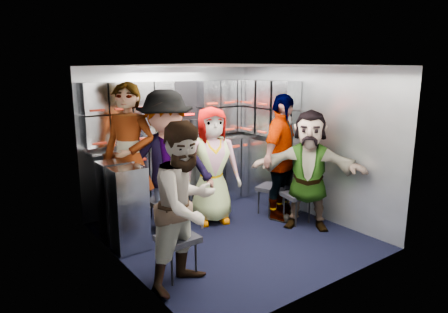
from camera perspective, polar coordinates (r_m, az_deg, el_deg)
floor at (r=5.15m, az=1.08°, el=-11.23°), size 3.00×3.00×0.00m
wall_back at (r=6.07m, az=-7.50°, el=2.66°), size 2.80×0.04×2.10m
wall_left at (r=4.16m, az=-14.42°, el=-2.14°), size 0.04×3.00×2.10m
wall_right at (r=5.77m, az=12.26°, el=1.98°), size 0.04×3.00×2.10m
ceiling at (r=4.72m, az=1.19°, el=12.82°), size 2.80×3.00×0.02m
cart_bank_back at (r=6.01m, az=-6.38°, el=-2.83°), size 2.68×0.38×0.99m
cart_bank_left at (r=4.89m, az=-14.26°, el=-6.74°), size 0.38×0.76×0.99m
counter at (r=5.90m, az=-6.50°, el=2.05°), size 2.68×0.42×0.03m
locker_bank_back at (r=5.88m, az=-6.91°, el=6.69°), size 2.68×0.28×0.82m
locker_bank_right at (r=6.09m, az=6.55°, el=6.89°), size 0.28×1.00×0.82m
right_cabinet at (r=6.19m, az=6.95°, el=-2.34°), size 0.28×1.20×1.00m
coffee_niche at (r=6.03m, az=-5.68°, el=6.66°), size 0.46×0.16×0.84m
red_latch_strip at (r=5.75m, az=-5.47°, el=0.44°), size 2.60×0.02×0.03m
jump_seat_near_left at (r=4.09m, az=-6.63°, el=-11.87°), size 0.38×0.36×0.44m
jump_seat_mid_left at (r=5.30m, az=-8.99°, el=-6.51°), size 0.35×0.34×0.41m
jump_seat_center at (r=5.64m, az=-2.75°, el=-5.20°), size 0.43×0.41×0.41m
jump_seat_mid_right at (r=5.79m, az=6.73°, el=-4.66°), size 0.46×0.44×0.42m
jump_seat_near_right at (r=5.53m, az=10.41°, el=-5.66°), size 0.42×0.40×0.42m
attendant_standing at (r=5.10m, az=-13.35°, el=-0.47°), size 0.78×0.84×1.92m
attendant_arc_a at (r=3.79m, az=-5.43°, el=-7.03°), size 0.93×0.82×1.61m
attendant_arc_b at (r=5.00m, az=-8.25°, el=-1.06°), size 1.36×1.12×1.83m
attendant_arc_c at (r=5.38m, az=-1.74°, el=-1.30°), size 0.89×0.73×1.58m
attendant_arc_d at (r=5.54m, az=8.12°, el=-0.15°), size 1.11×0.83×1.75m
attendant_arc_e at (r=5.30m, az=11.99°, el=-1.90°), size 1.28×1.41×1.56m
bottle_left at (r=5.61m, az=-10.50°, el=2.78°), size 0.07×0.07×0.24m
bottle_mid at (r=5.54m, az=-12.18°, el=2.51°), size 0.06×0.06×0.22m
bottle_right at (r=6.11m, az=-1.97°, el=3.82°), size 0.07×0.07×0.25m
cup_left at (r=5.47m, az=-13.77°, el=1.62°), size 0.07×0.07×0.09m
cup_right at (r=6.13m, az=-1.63°, el=3.14°), size 0.07×0.07×0.10m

